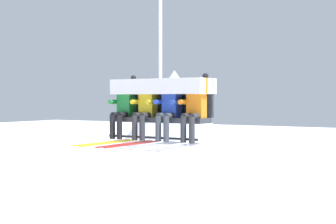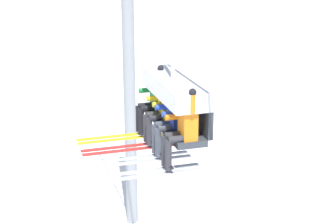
{
  "view_description": "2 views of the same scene",
  "coord_description": "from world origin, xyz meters",
  "px_view_note": "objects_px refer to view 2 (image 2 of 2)",
  "views": [
    {
      "loc": [
        5.53,
        -9.28,
        6.02
      ],
      "look_at": [
        0.21,
        -0.66,
        5.77
      ],
      "focal_mm": 55.0,
      "sensor_mm": 36.0,
      "label": 1
    },
    {
      "loc": [
        7.86,
        -3.28,
        8.44
      ],
      "look_at": [
        -0.05,
        -0.83,
        5.79
      ],
      "focal_mm": 55.0,
      "sensor_mm": 36.0,
      "label": 2
    }
  ],
  "objects_px": {
    "chairlift_chair": "(177,93)",
    "skier_green": "(151,99)",
    "skier_yellow": "(160,109)",
    "lift_tower_near": "(129,77)",
    "skier_orange": "(180,128)",
    "skier_blue": "(169,118)"
  },
  "relations": [
    {
      "from": "skier_yellow",
      "to": "skier_green",
      "type": "bearing_deg",
      "value": 179.28
    },
    {
      "from": "skier_orange",
      "to": "skier_blue",
      "type": "bearing_deg",
      "value": -179.29
    },
    {
      "from": "chairlift_chair",
      "to": "skier_orange",
      "type": "bearing_deg",
      "value": -14.58
    },
    {
      "from": "skier_yellow",
      "to": "skier_orange",
      "type": "height_order",
      "value": "skier_orange"
    },
    {
      "from": "chairlift_chair",
      "to": "skier_blue",
      "type": "xyz_separation_m",
      "value": [
        0.27,
        -0.22,
        -0.33
      ]
    },
    {
      "from": "chairlift_chair",
      "to": "skier_green",
      "type": "height_order",
      "value": "chairlift_chair"
    },
    {
      "from": "chairlift_chair",
      "to": "lift_tower_near",
      "type": "bearing_deg",
      "value": 173.97
    },
    {
      "from": "skier_yellow",
      "to": "skier_orange",
      "type": "relative_size",
      "value": 1.0
    },
    {
      "from": "lift_tower_near",
      "to": "skier_green",
      "type": "distance_m",
      "value": 6.08
    },
    {
      "from": "skier_blue",
      "to": "skier_orange",
      "type": "xyz_separation_m",
      "value": [
        0.55,
        0.01,
        0.02
      ]
    },
    {
      "from": "lift_tower_near",
      "to": "skier_blue",
      "type": "relative_size",
      "value": 5.47
    },
    {
      "from": "skier_yellow",
      "to": "lift_tower_near",
      "type": "bearing_deg",
      "value": 171.79
    },
    {
      "from": "chairlift_chair",
      "to": "skier_green",
      "type": "xyz_separation_m",
      "value": [
        -0.81,
        -0.21,
        -0.31
      ]
    },
    {
      "from": "chairlift_chair",
      "to": "skier_orange",
      "type": "relative_size",
      "value": 2.24
    },
    {
      "from": "skier_green",
      "to": "skier_orange",
      "type": "distance_m",
      "value": 1.63
    },
    {
      "from": "skier_green",
      "to": "skier_blue",
      "type": "relative_size",
      "value": 1.0
    },
    {
      "from": "skier_blue",
      "to": "skier_orange",
      "type": "bearing_deg",
      "value": 0.71
    },
    {
      "from": "skier_green",
      "to": "skier_orange",
      "type": "bearing_deg",
      "value": 0.0
    },
    {
      "from": "lift_tower_near",
      "to": "skier_orange",
      "type": "bearing_deg",
      "value": -6.98
    },
    {
      "from": "lift_tower_near",
      "to": "skier_orange",
      "type": "distance_m",
      "value": 7.68
    },
    {
      "from": "lift_tower_near",
      "to": "skier_green",
      "type": "height_order",
      "value": "lift_tower_near"
    },
    {
      "from": "lift_tower_near",
      "to": "skier_yellow",
      "type": "distance_m",
      "value": 6.6
    }
  ]
}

